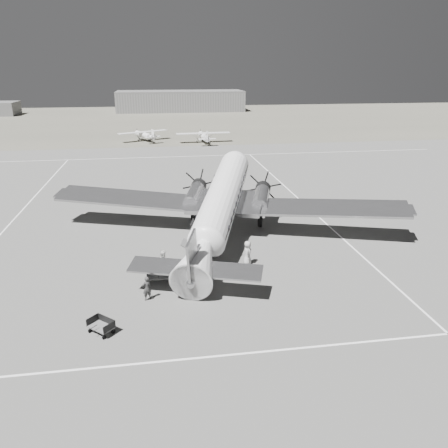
% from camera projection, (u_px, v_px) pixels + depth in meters
% --- Properties ---
extents(ground, '(260.00, 260.00, 0.00)m').
position_uv_depth(ground, '(208.00, 250.00, 35.86)').
color(ground, slate).
rests_on(ground, ground).
extents(taxi_line_near, '(60.00, 0.15, 0.01)m').
position_uv_depth(taxi_line_near, '(239.00, 354.00, 22.84)').
color(taxi_line_near, white).
rests_on(taxi_line_near, ground).
extents(taxi_line_right, '(0.15, 80.00, 0.01)m').
position_uv_depth(taxi_line_right, '(346.00, 241.00, 37.58)').
color(taxi_line_right, white).
rests_on(taxi_line_right, ground).
extents(taxi_line_left, '(0.15, 60.00, 0.01)m').
position_uv_depth(taxi_line_left, '(13.00, 221.00, 42.56)').
color(taxi_line_left, white).
rests_on(taxi_line_left, ground).
extents(taxi_line_horizon, '(90.00, 0.15, 0.01)m').
position_uv_depth(taxi_line_horizon, '(180.00, 157.00, 73.03)').
color(taxi_line_horizon, white).
rests_on(taxi_line_horizon, ground).
extents(grass_infield, '(260.00, 90.00, 0.01)m').
position_uv_depth(grass_infield, '(168.00, 120.00, 124.16)').
color(grass_infield, '#636053').
rests_on(grass_infield, ground).
extents(hangar_main, '(42.00, 14.00, 6.60)m').
position_uv_depth(hangar_main, '(180.00, 101.00, 146.99)').
color(hangar_main, slate).
rests_on(hangar_main, ground).
extents(dc3_airliner, '(37.66, 31.39, 6.15)m').
position_uv_depth(dc3_airliner, '(220.00, 206.00, 36.82)').
color(dc3_airliner, '#A8A8AA').
rests_on(dc3_airliner, ground).
extents(light_plane_left, '(13.14, 12.26, 2.17)m').
position_uv_depth(light_plane_left, '(144.00, 136.00, 87.70)').
color(light_plane_left, white).
rests_on(light_plane_left, ground).
extents(light_plane_right, '(11.22, 9.33, 2.22)m').
position_uv_depth(light_plane_right, '(204.00, 137.00, 85.76)').
color(light_plane_right, white).
rests_on(light_plane_right, ground).
extents(baggage_cart_near, '(1.73, 1.23, 0.97)m').
position_uv_depth(baggage_cart_near, '(159.00, 276.00, 30.30)').
color(baggage_cart_near, '#5D5D5D').
rests_on(baggage_cart_near, ground).
extents(baggage_cart_far, '(1.83, 1.80, 0.85)m').
position_uv_depth(baggage_cart_far, '(101.00, 326.00, 24.52)').
color(baggage_cart_far, '#5D5D5D').
rests_on(baggage_cart_far, ground).
extents(ground_crew, '(0.71, 0.62, 1.64)m').
position_uv_depth(ground_crew, '(147.00, 288.00, 27.91)').
color(ground_crew, '#323232').
rests_on(ground_crew, ground).
extents(ramp_agent, '(0.92, 1.06, 1.85)m').
position_uv_depth(ramp_agent, '(164.00, 263.00, 31.34)').
color(ramp_agent, silver).
rests_on(ramp_agent, ground).
extents(passenger, '(0.86, 1.07, 1.90)m').
position_uv_depth(passenger, '(248.00, 253.00, 32.88)').
color(passenger, '#ABABA9').
rests_on(passenger, ground).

